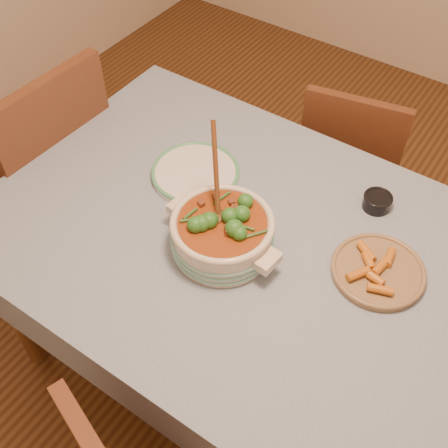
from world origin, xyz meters
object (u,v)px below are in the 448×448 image
dining_table (261,266)px  condiment_bowl (377,201)px  white_plate (195,173)px  fried_plate (378,270)px  chair_far (350,158)px  stew_casserole (222,231)px  chair_left (47,166)px

dining_table → condiment_bowl: size_ratio=16.56×
white_plate → condiment_bowl: bearing=20.5°
fried_plate → chair_far: bearing=117.9°
white_plate → fried_plate: 0.64m
stew_casserole → fried_plate: (0.40, 0.17, -0.06)m
condiment_bowl → fried_plate: (0.11, -0.23, -0.01)m
white_plate → condiment_bowl: (0.53, 0.20, 0.01)m
white_plate → chair_left: 0.66m
chair_left → dining_table: bearing=91.6°
chair_left → stew_casserole: bearing=86.9°
condiment_bowl → chair_left: chair_left is taller
white_plate → condiment_bowl: 0.57m
condiment_bowl → chair_left: (-1.16, -0.31, -0.22)m
white_plate → fried_plate: (0.64, -0.03, 0.00)m
fried_plate → stew_casserole: bearing=-157.6°
condiment_bowl → chair_left: bearing=-164.8°
condiment_bowl → fried_plate: size_ratio=0.39×
stew_casserole → chair_far: bearing=87.9°
condiment_bowl → chair_far: size_ratio=0.12×
condiment_bowl → fried_plate: 0.25m
dining_table → chair_far: bearing=94.4°
condiment_bowl → chair_left: size_ratio=0.10×
chair_left → condiment_bowl: bearing=107.6°
chair_far → chair_left: (-0.89, -0.79, 0.09)m
fried_plate → chair_left: (-1.26, -0.08, -0.21)m
stew_casserole → fried_plate: size_ratio=1.41×
fried_plate → chair_far: (-0.37, 0.70, -0.31)m
stew_casserole → fried_plate: bearing=22.4°
stew_casserole → fried_plate: 0.44m
dining_table → chair_far: size_ratio=2.03×
stew_casserole → white_plate: 0.32m
stew_casserole → chair_left: (-0.86, 0.08, -0.27)m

